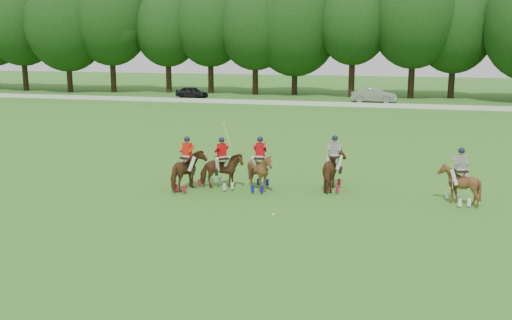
% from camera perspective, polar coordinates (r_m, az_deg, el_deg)
% --- Properties ---
extents(ground, '(180.00, 180.00, 0.00)m').
position_cam_1_polar(ground, '(20.68, -2.11, -6.16)').
color(ground, '#2F7120').
rests_on(ground, ground).
extents(tree_line, '(117.98, 14.32, 14.75)m').
position_cam_1_polar(tree_line, '(67.15, 9.98, 13.22)').
color(tree_line, black).
rests_on(tree_line, ground).
extents(boundary_rail, '(120.00, 0.10, 0.44)m').
position_cam_1_polar(boundary_rail, '(57.47, 8.65, 5.53)').
color(boundary_rail, white).
rests_on(boundary_rail, ground).
extents(car_left, '(4.08, 2.36, 1.30)m').
position_cam_1_polar(car_left, '(65.83, -6.43, 6.75)').
color(car_left, black).
rests_on(car_left, ground).
extents(car_mid, '(4.76, 1.88, 1.54)m').
position_cam_1_polar(car_mid, '(61.68, 11.73, 6.35)').
color(car_mid, '#A3A3A8').
rests_on(car_mid, ground).
extents(polo_red_a, '(1.27, 2.11, 2.36)m').
position_cam_1_polar(polo_red_a, '(24.90, -6.84, -1.07)').
color(polo_red_a, '#4E3015').
rests_on(polo_red_a, ground).
extents(polo_red_b, '(2.05, 2.06, 2.83)m').
position_cam_1_polar(polo_red_b, '(25.04, -3.42, -1.04)').
color(polo_red_b, '#4E3015').
rests_on(polo_red_b, ground).
extents(polo_red_c, '(1.41, 1.57, 2.38)m').
position_cam_1_polar(polo_red_c, '(24.64, 0.41, -1.12)').
color(polo_red_c, '#4E3015').
rests_on(polo_red_c, ground).
extents(polo_stripe_a, '(1.28, 2.08, 2.42)m').
position_cam_1_polar(polo_stripe_a, '(24.94, 7.80, -1.01)').
color(polo_stripe_a, '#4E3015').
rests_on(polo_stripe_a, ground).
extents(polo_stripe_b, '(1.67, 1.77, 2.28)m').
position_cam_1_polar(polo_stripe_b, '(24.02, 19.64, -2.27)').
color(polo_stripe_b, '#4E3015').
rests_on(polo_stripe_b, ground).
extents(polo_ball, '(0.09, 0.09, 0.09)m').
position_cam_1_polar(polo_ball, '(21.30, 1.70, -5.49)').
color(polo_ball, white).
rests_on(polo_ball, ground).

